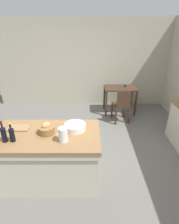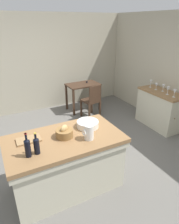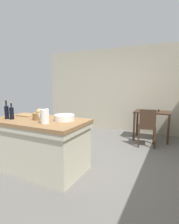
{
  "view_description": "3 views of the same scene",
  "coord_description": "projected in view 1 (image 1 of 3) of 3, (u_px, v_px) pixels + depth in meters",
  "views": [
    {
      "loc": [
        0.2,
        -2.99,
        2.4
      ],
      "look_at": [
        0.2,
        0.28,
        0.8
      ],
      "focal_mm": 29.12,
      "sensor_mm": 36.0,
      "label": 1
    },
    {
      "loc": [
        -1.26,
        -2.94,
        2.38
      ],
      "look_at": [
        0.31,
        0.07,
        0.82
      ],
      "focal_mm": 31.93,
      "sensor_mm": 36.0,
      "label": 2
    },
    {
      "loc": [
        1.61,
        -2.9,
        1.48
      ],
      "look_at": [
        0.09,
        0.18,
        0.93
      ],
      "focal_mm": 28.19,
      "sensor_mm": 36.0,
      "label": 3
    }
  ],
  "objects": [
    {
      "name": "wooden_chair",
      "position": [
        121.0,
        105.0,
        4.72
      ],
      "size": [
        0.47,
        0.47,
        0.91
      ],
      "color": "#3D281C",
      "rests_on": "ground"
    },
    {
      "name": "pitcher",
      "position": [
        63.0,
        134.0,
        2.55
      ],
      "size": [
        0.17,
        0.13,
        0.26
      ],
      "color": "white",
      "rests_on": "island_table"
    },
    {
      "name": "bread_basket",
      "position": [
        46.0,
        129.0,
        2.76
      ],
      "size": [
        0.25,
        0.25,
        0.18
      ],
      "color": "olive",
      "rests_on": "island_table"
    },
    {
      "name": "writing_desk",
      "position": [
        120.0,
        92.0,
        5.2
      ],
      "size": [
        0.92,
        0.59,
        0.82
      ],
      "color": "#3D281C",
      "rests_on": "ground"
    },
    {
      "name": "wash_bowl",
      "position": [
        75.0,
        127.0,
        2.86
      ],
      "size": [
        0.34,
        0.34,
        0.1
      ],
      "primitive_type": "cylinder",
      "color": "white",
      "rests_on": "island_table"
    },
    {
      "name": "ground_plane",
      "position": [
        80.0,
        153.0,
        3.74
      ],
      "size": [
        6.76,
        6.76,
        0.0
      ],
      "primitive_type": "plane",
      "color": "#66635E"
    },
    {
      "name": "wall_back",
      "position": [
        83.0,
        64.0,
        5.5
      ],
      "size": [
        5.32,
        0.12,
        2.6
      ],
      "primitive_type": "cube",
      "color": "#B2AA93",
      "rests_on": "ground"
    },
    {
      "name": "cutting_board",
      "position": [
        19.0,
        128.0,
        2.9
      ],
      "size": [
        0.33,
        0.21,
        0.02
      ],
      "primitive_type": "cube",
      "rotation": [
        0.0,
        0.0,
        -0.02
      ],
      "color": "#99754C",
      "rests_on": "island_table"
    },
    {
      "name": "wine_bottle_dark",
      "position": [
        12.0,
        134.0,
        2.55
      ],
      "size": [
        0.07,
        0.07,
        0.29
      ],
      "color": "black",
      "rests_on": "island_table"
    },
    {
      "name": "wine_bottle_amber",
      "position": [
        3.0,
        134.0,
        2.53
      ],
      "size": [
        0.07,
        0.07,
        0.32
      ],
      "color": "black",
      "rests_on": "island_table"
    },
    {
      "name": "island_table",
      "position": [
        48.0,
        155.0,
        2.94
      ],
      "size": [
        1.65,
        0.91,
        0.88
      ],
      "color": "olive",
      "rests_on": "ground"
    }
  ]
}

